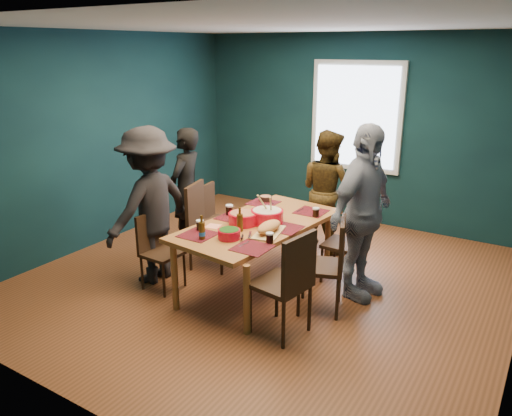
{
  "coord_description": "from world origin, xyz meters",
  "views": [
    {
      "loc": [
        2.58,
        -4.38,
        2.51
      ],
      "look_at": [
        -0.05,
        -0.16,
        0.89
      ],
      "focal_mm": 35.0,
      "sensor_mm": 36.0,
      "label": 1
    }
  ],
  "objects_px": {
    "dining_table": "(258,229)",
    "chair_left_near": "(157,245)",
    "bowl_salad": "(243,218)",
    "person_near_left": "(149,206)",
    "bowl_herbs": "(229,234)",
    "chair_left_far": "(213,214)",
    "chair_left_mid": "(204,219)",
    "person_right": "(362,213)",
    "chair_right_mid": "(330,258)",
    "cutting_board": "(269,228)",
    "person_back": "(327,190)",
    "chair_right_near": "(289,277)",
    "person_far_left": "(186,190)",
    "chair_right_far": "(351,239)",
    "bowl_dumpling": "(267,216)"
  },
  "relations": [
    {
      "from": "person_right",
      "to": "bowl_dumpling",
      "type": "height_order",
      "value": "person_right"
    },
    {
      "from": "bowl_dumpling",
      "to": "bowl_herbs",
      "type": "height_order",
      "value": "bowl_dumpling"
    },
    {
      "from": "dining_table",
      "to": "chair_left_near",
      "type": "xyz_separation_m",
      "value": [
        -0.92,
        -0.59,
        -0.18
      ]
    },
    {
      "from": "chair_left_mid",
      "to": "person_near_left",
      "type": "xyz_separation_m",
      "value": [
        -0.27,
        -0.6,
        0.28
      ]
    },
    {
      "from": "chair_left_mid",
      "to": "person_right",
      "type": "bearing_deg",
      "value": -6.24
    },
    {
      "from": "person_near_left",
      "to": "bowl_salad",
      "type": "height_order",
      "value": "person_near_left"
    },
    {
      "from": "chair_right_far",
      "to": "chair_right_near",
      "type": "relative_size",
      "value": 0.89
    },
    {
      "from": "bowl_salad",
      "to": "bowl_herbs",
      "type": "xyz_separation_m",
      "value": [
        0.11,
        -0.42,
        -0.02
      ]
    },
    {
      "from": "bowl_salad",
      "to": "bowl_herbs",
      "type": "bearing_deg",
      "value": -74.94
    },
    {
      "from": "person_right",
      "to": "bowl_herbs",
      "type": "distance_m",
      "value": 1.36
    },
    {
      "from": "chair_left_far",
      "to": "chair_right_mid",
      "type": "bearing_deg",
      "value": -25.59
    },
    {
      "from": "chair_left_far",
      "to": "person_near_left",
      "type": "bearing_deg",
      "value": -105.19
    },
    {
      "from": "bowl_salad",
      "to": "person_near_left",
      "type": "bearing_deg",
      "value": -160.03
    },
    {
      "from": "dining_table",
      "to": "bowl_herbs",
      "type": "height_order",
      "value": "bowl_herbs"
    },
    {
      "from": "person_right",
      "to": "person_near_left",
      "type": "distance_m",
      "value": 2.26
    },
    {
      "from": "chair_right_near",
      "to": "person_far_left",
      "type": "distance_m",
      "value": 2.4
    },
    {
      "from": "person_right",
      "to": "bowl_dumpling",
      "type": "relative_size",
      "value": 5.28
    },
    {
      "from": "person_right",
      "to": "bowl_salad",
      "type": "xyz_separation_m",
      "value": [
        -1.12,
        -0.49,
        -0.11
      ]
    },
    {
      "from": "person_back",
      "to": "bowl_salad",
      "type": "xyz_separation_m",
      "value": [
        -0.27,
        -1.52,
        0.03
      ]
    },
    {
      "from": "chair_right_near",
      "to": "person_far_left",
      "type": "height_order",
      "value": "person_far_left"
    },
    {
      "from": "bowl_dumpling",
      "to": "bowl_herbs",
      "type": "bearing_deg",
      "value": -97.34
    },
    {
      "from": "dining_table",
      "to": "bowl_herbs",
      "type": "distance_m",
      "value": 0.55
    },
    {
      "from": "chair_left_far",
      "to": "chair_left_mid",
      "type": "bearing_deg",
      "value": -76.38
    },
    {
      "from": "chair_left_near",
      "to": "bowl_salad",
      "type": "distance_m",
      "value": 0.98
    },
    {
      "from": "chair_left_mid",
      "to": "cutting_board",
      "type": "bearing_deg",
      "value": -31.4
    },
    {
      "from": "person_back",
      "to": "bowl_herbs",
      "type": "bearing_deg",
      "value": 106.01
    },
    {
      "from": "chair_left_far",
      "to": "cutting_board",
      "type": "relative_size",
      "value": 1.51
    },
    {
      "from": "dining_table",
      "to": "person_back",
      "type": "distance_m",
      "value": 1.41
    },
    {
      "from": "chair_left_mid",
      "to": "chair_left_near",
      "type": "distance_m",
      "value": 0.72
    },
    {
      "from": "chair_left_near",
      "to": "person_back",
      "type": "xyz_separation_m",
      "value": [
        1.07,
        1.99,
        0.29
      ]
    },
    {
      "from": "chair_right_mid",
      "to": "person_near_left",
      "type": "height_order",
      "value": "person_near_left"
    },
    {
      "from": "chair_left_near",
      "to": "person_back",
      "type": "bearing_deg",
      "value": 63.84
    },
    {
      "from": "person_far_left",
      "to": "person_near_left",
      "type": "xyz_separation_m",
      "value": [
        0.25,
        -0.91,
        0.08
      ]
    },
    {
      "from": "bowl_salad",
      "to": "bowl_herbs",
      "type": "distance_m",
      "value": 0.43
    },
    {
      "from": "chair_right_mid",
      "to": "bowl_salad",
      "type": "height_order",
      "value": "chair_right_mid"
    },
    {
      "from": "person_right",
      "to": "chair_left_mid",
      "type": "bearing_deg",
      "value": 106.93
    },
    {
      "from": "chair_left_far",
      "to": "bowl_dumpling",
      "type": "height_order",
      "value": "bowl_dumpling"
    },
    {
      "from": "person_near_left",
      "to": "bowl_herbs",
      "type": "xyz_separation_m",
      "value": [
        1.09,
        -0.06,
        -0.08
      ]
    },
    {
      "from": "chair_left_mid",
      "to": "chair_left_near",
      "type": "bearing_deg",
      "value": -111.67
    },
    {
      "from": "chair_left_near",
      "to": "chair_right_far",
      "type": "xyz_separation_m",
      "value": [
        1.73,
        1.19,
        0.04
      ]
    },
    {
      "from": "cutting_board",
      "to": "chair_right_near",
      "type": "bearing_deg",
      "value": -57.33
    },
    {
      "from": "person_near_left",
      "to": "bowl_herbs",
      "type": "relative_size",
      "value": 7.8
    },
    {
      "from": "bowl_dumpling",
      "to": "cutting_board",
      "type": "xyz_separation_m",
      "value": [
        0.18,
        -0.27,
        -0.02
      ]
    },
    {
      "from": "person_right",
      "to": "chair_right_mid",
      "type": "bearing_deg",
      "value": 173.75
    },
    {
      "from": "chair_left_near",
      "to": "person_back",
      "type": "relative_size",
      "value": 0.54
    },
    {
      "from": "chair_right_near",
      "to": "chair_right_far",
      "type": "bearing_deg",
      "value": 96.59
    },
    {
      "from": "chair_left_far",
      "to": "chair_right_mid",
      "type": "relative_size",
      "value": 0.92
    },
    {
      "from": "chair_right_near",
      "to": "person_far_left",
      "type": "bearing_deg",
      "value": 160.68
    },
    {
      "from": "chair_left_far",
      "to": "chair_left_near",
      "type": "bearing_deg",
      "value": -95.04
    },
    {
      "from": "chair_right_near",
      "to": "bowl_salad",
      "type": "height_order",
      "value": "chair_right_near"
    }
  ]
}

